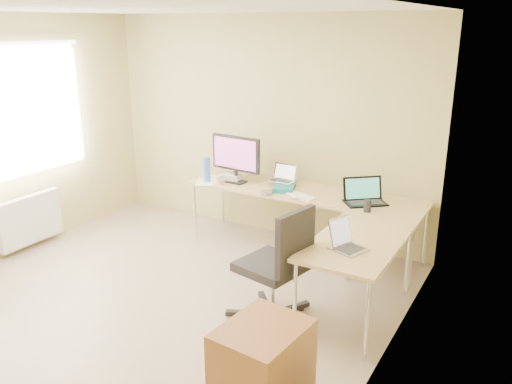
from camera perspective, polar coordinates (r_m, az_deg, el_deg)
The scene contains 24 objects.
floor at distance 4.98m, azimuth -12.17°, elevation -12.34°, with size 4.50×4.50×0.00m, color tan.
ceiling at distance 4.33m, azimuth -14.53°, elevation 19.02°, with size 4.50×4.50×0.00m, color white.
wall_back at distance 6.26m, azimuth 0.90°, elevation 7.07°, with size 4.50×4.50×0.00m, color tan.
wall_right at distance 3.45m, azimuth 13.29°, elevation -2.48°, with size 4.50×4.50×0.00m, color tan.
desk_main at distance 5.86m, azimuth 5.16°, elevation -3.29°, with size 2.65×0.70×0.73m, color tan.
desk_return at distance 4.68m, azimuth 10.87°, elevation -9.24°, with size 0.70×1.30×0.73m, color tan.
monitor at distance 5.96m, azimuth -2.21°, elevation 3.60°, with size 0.64×0.21×0.55m, color black.
book_stack at distance 5.75m, azimuth 3.09°, elevation 0.47°, with size 0.22×0.30×0.05m, color #166669.
laptop_center at distance 5.87m, azimuth 2.87°, elevation 2.03°, with size 0.29×0.22×0.19m, color silver.
laptop_black at distance 5.39m, azimuth 11.93°, elevation 0.07°, with size 0.41×0.30×0.26m, color black.
keyboard at distance 5.57m, azimuth 4.68°, elevation -0.33°, with size 0.41×0.11×0.02m, color white.
mouse at distance 5.46m, azimuth 4.26°, elevation -0.59°, with size 0.10×0.06×0.04m, color silver.
mug at distance 5.98m, azimuth -4.18°, elevation 1.40°, with size 0.11×0.11×0.11m, color silver.
cd_stack at distance 5.61m, azimuth 1.18°, elevation -0.06°, with size 0.13×0.13×0.03m, color #AEABCE.
water_bottle at distance 6.04m, azimuth -5.42°, elevation 2.45°, with size 0.08×0.08×0.29m, color #4371D3.
papers at distance 6.05m, azimuth -5.54°, elevation 1.08°, with size 0.21×0.30×0.01m, color white.
white_box at distance 6.10m, azimuth -2.75°, elevation 1.64°, with size 0.22×0.16×0.08m, color white.
desk_fan at distance 6.27m, azimuth -1.28°, elevation 2.96°, with size 0.20×0.20×0.26m, color white.
black_cup at distance 5.18m, azimuth 12.08°, elevation -1.50°, with size 0.07×0.07×0.12m, color black.
laptop_return at distance 4.28m, azimuth 10.16°, elevation -5.00°, with size 0.24×0.30×0.20m, color #A9A8B9.
office_chair at distance 4.48m, azimuth 1.69°, elevation -8.28°, with size 0.65×0.65×1.08m, color black.
cabinet at distance 3.44m, azimuth 0.71°, elevation -20.00°, with size 0.45×0.56×0.77m, color brown.
radiator at distance 6.49m, azimuth -23.50°, elevation -2.77°, with size 0.09×0.80×0.55m, color white.
window at distance 6.22m, azimuth -24.98°, elevation 7.68°, with size 0.10×1.80×1.40m, color white.
Camera 1 is at (2.99, -3.13, 2.47)m, focal length 36.59 mm.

